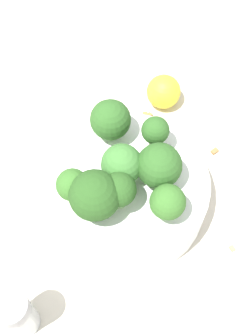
{
  "coord_description": "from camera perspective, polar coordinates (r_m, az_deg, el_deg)",
  "views": [
    {
      "loc": [
        -0.18,
        -0.17,
        0.53
      ],
      "look_at": [
        0.0,
        0.0,
        0.08
      ],
      "focal_mm": 50.0,
      "sensor_mm": 36.0,
      "label": 1
    }
  ],
  "objects": [
    {
      "name": "broccoli_floret_1",
      "position": [
        0.51,
        4.05,
        0.22
      ],
      "size": [
        0.05,
        0.05,
        0.06
      ],
      "color": "#7A9E5B",
      "rests_on": "bowl"
    },
    {
      "name": "almond_crumb_1",
      "position": [
        0.65,
        2.82,
        6.5
      ],
      "size": [
        0.01,
        0.01,
        0.01
      ],
      "primitive_type": "cube",
      "rotation": [
        0.0,
        0.0,
        6.25
      ],
      "color": "olive",
      "rests_on": "ground_plane"
    },
    {
      "name": "almond_crumb_0",
      "position": [
        0.57,
        12.86,
        -9.48
      ],
      "size": [
        0.01,
        0.01,
        0.01
      ],
      "primitive_type": "cube",
      "rotation": [
        0.0,
        0.0,
        4.4
      ],
      "color": "tan",
      "rests_on": "ground_plane"
    },
    {
      "name": "broccoli_floret_3",
      "position": [
        0.49,
        -4.09,
        -3.16
      ],
      "size": [
        0.06,
        0.06,
        0.07
      ],
      "color": "#84AD66",
      "rests_on": "bowl"
    },
    {
      "name": "almond_crumb_3",
      "position": [
        0.65,
        2.36,
        6.55
      ],
      "size": [
        0.01,
        0.01,
        0.01
      ],
      "primitive_type": "cube",
      "rotation": [
        0.0,
        0.0,
        3.96
      ],
      "color": "olive",
      "rests_on": "ground_plane"
    },
    {
      "name": "lemon_wedge",
      "position": [
        0.65,
        4.6,
        9.26
      ],
      "size": [
        0.05,
        0.05,
        0.05
      ],
      "primitive_type": "sphere",
      "color": "yellow",
      "rests_on": "ground_plane"
    },
    {
      "name": "broccoli_floret_5",
      "position": [
        0.5,
        -0.88,
        -2.73
      ],
      "size": [
        0.04,
        0.04,
        0.06
      ],
      "color": "#8EB770",
      "rests_on": "bowl"
    },
    {
      "name": "ground_plane",
      "position": [
        0.59,
        0.0,
        -3.95
      ],
      "size": [
        3.0,
        3.0,
        0.0
      ],
      "primitive_type": "plane",
      "color": "beige"
    },
    {
      "name": "almond_crumb_2",
      "position": [
        0.63,
        10.78,
        2.13
      ],
      "size": [
        0.01,
        0.01,
        0.01
      ],
      "primitive_type": "cube",
      "rotation": [
        0.0,
        0.0,
        2.97
      ],
      "color": "olive",
      "rests_on": "ground_plane"
    },
    {
      "name": "pepper_shaker",
      "position": [
        0.51,
        -13.1,
        -16.97
      ],
      "size": [
        0.04,
        0.04,
        0.08
      ],
      "color": "#B2B7BC",
      "rests_on": "ground_plane"
    },
    {
      "name": "broccoli_floret_6",
      "position": [
        0.54,
        3.58,
        4.44
      ],
      "size": [
        0.03,
        0.03,
        0.05
      ],
      "color": "#8EB770",
      "rests_on": "bowl"
    },
    {
      "name": "broccoli_floret_4",
      "position": [
        0.51,
        -6.52,
        -2.21
      ],
      "size": [
        0.04,
        0.04,
        0.05
      ],
      "color": "#7A9E5B",
      "rests_on": "bowl"
    },
    {
      "name": "bowl",
      "position": [
        0.56,
        0.0,
        -2.87
      ],
      "size": [
        0.2,
        0.2,
        0.05
      ],
      "primitive_type": "cylinder",
      "color": "white",
      "rests_on": "ground_plane"
    },
    {
      "name": "broccoli_floret_2",
      "position": [
        0.5,
        5.43,
        -3.86
      ],
      "size": [
        0.04,
        0.04,
        0.05
      ],
      "color": "#8EB770",
      "rests_on": "bowl"
    },
    {
      "name": "broccoli_floret_7",
      "position": [
        0.55,
        -1.91,
        5.83
      ],
      "size": [
        0.05,
        0.05,
        0.06
      ],
      "color": "#84AD66",
      "rests_on": "bowl"
    },
    {
      "name": "broccoli_floret_0",
      "position": [
        0.52,
        -0.21,
        0.67
      ],
      "size": [
        0.05,
        0.05,
        0.06
      ],
      "color": "#84AD66",
      "rests_on": "bowl"
    }
  ]
}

